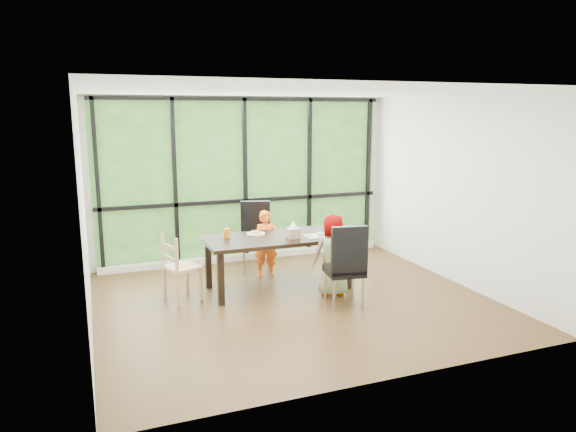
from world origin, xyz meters
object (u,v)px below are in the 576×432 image
at_px(tissue_box, 293,233).
at_px(plate_far, 256,234).
at_px(chair_interior_leather, 344,265).
at_px(chair_window_leather, 256,238).
at_px(plate_near, 320,236).
at_px(dining_table, 279,262).
at_px(orange_cup, 227,233).
at_px(child_older, 334,255).
at_px(green_cup, 344,231).
at_px(chair_end_beech, 182,267).
at_px(child_toddler, 266,244).

bearing_deg(tissue_box, plate_far, 136.45).
bearing_deg(tissue_box, chair_interior_leather, -62.48).
bearing_deg(chair_window_leather, plate_near, -44.70).
bearing_deg(chair_interior_leather, plate_near, -80.48).
relative_size(dining_table, orange_cup, 15.92).
xyz_separation_m(chair_interior_leather, plate_far, (-0.81, 1.16, 0.22)).
distance_m(child_older, orange_cup, 1.50).
bearing_deg(green_cup, child_older, -135.53).
bearing_deg(chair_window_leather, green_cup, -34.62).
relative_size(dining_table, chair_interior_leather, 1.90).
xyz_separation_m(chair_window_leather, green_cup, (0.93, -1.13, 0.27)).
relative_size(chair_end_beech, green_cup, 7.36).
xyz_separation_m(chair_interior_leather, chair_end_beech, (-1.90, 0.93, -0.09)).
bearing_deg(chair_interior_leather, dining_table, -50.41).
bearing_deg(plate_far, chair_window_leather, 72.54).
xyz_separation_m(dining_table, tissue_box, (0.15, -0.16, 0.44)).
distance_m(chair_interior_leather, green_cup, 0.79).
distance_m(dining_table, plate_near, 0.69).
height_order(chair_window_leather, green_cup, chair_window_leather).
bearing_deg(orange_cup, child_older, -28.12).
distance_m(chair_window_leather, child_older, 1.55).
bearing_deg(child_older, green_cup, -121.73).
height_order(child_older, tissue_box, child_older).
height_order(dining_table, chair_interior_leather, chair_interior_leather).
xyz_separation_m(chair_interior_leather, green_cup, (0.32, 0.67, 0.27)).
bearing_deg(chair_interior_leather, tissue_box, -53.60).
bearing_deg(dining_table, chair_end_beech, -179.88).
distance_m(chair_window_leather, tissue_box, 1.10).
bearing_deg(chair_window_leather, chair_interior_leather, -55.39).
relative_size(chair_window_leather, green_cup, 8.83).
bearing_deg(child_older, chair_end_beech, -1.07).
relative_size(chair_window_leather, plate_near, 4.96).
xyz_separation_m(dining_table, orange_cup, (-0.70, 0.17, 0.44)).
relative_size(plate_far, orange_cup, 2.07).
relative_size(chair_interior_leather, orange_cup, 8.39).
relative_size(plate_far, green_cup, 2.17).
xyz_separation_m(chair_end_beech, child_toddler, (1.35, 0.56, 0.06)).
height_order(chair_interior_leather, green_cup, chair_interior_leather).
height_order(dining_table, chair_end_beech, chair_end_beech).
bearing_deg(plate_far, child_older, -41.00).
bearing_deg(child_older, plate_near, -65.50).
bearing_deg(plate_far, child_toddler, 51.32).
height_order(chair_interior_leather, child_toddler, chair_interior_leather).
xyz_separation_m(plate_far, green_cup, (1.14, -0.49, 0.05)).
bearing_deg(plate_near, chair_end_beech, 174.28).
bearing_deg(plate_far, green_cup, -23.29).
height_order(orange_cup, green_cup, orange_cup).
distance_m(orange_cup, green_cup, 1.63).
relative_size(dining_table, child_older, 1.84).
height_order(chair_window_leather, orange_cup, chair_window_leather).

